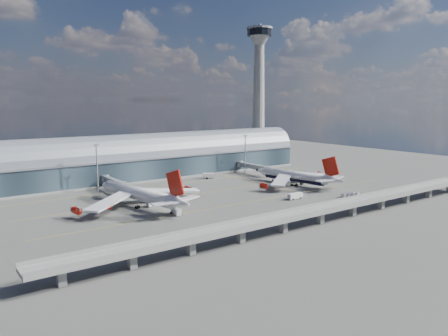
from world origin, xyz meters
TOP-DOWN VIEW (x-y plane):
  - ground at (0.00, 0.00)m, footprint 500.00×500.00m
  - taxi_lines at (0.00, 22.11)m, footprint 200.00×80.12m
  - terminal at (0.00, 77.99)m, footprint 200.00×30.00m
  - control_tower at (85.00, 83.00)m, footprint 19.00×19.00m
  - guideway at (-0.00, -55.00)m, footprint 220.00×8.50m
  - floodlight_mast_left at (-50.00, 55.00)m, footprint 3.00×0.70m
  - floodlight_mast_right at (50.00, 55.00)m, footprint 3.00×0.70m
  - airliner_left at (-45.60, 11.98)m, footprint 63.69×67.03m
  - airliner_right at (49.37, 7.32)m, footprint 57.22×59.86m
  - jet_bridge_left at (-42.48, 53.12)m, footprint 4.40×28.00m
  - jet_bridge_right at (52.61, 51.18)m, footprint 4.40×32.00m
  - service_truck_0 at (-39.58, -9.70)m, footprint 3.15×7.20m
  - service_truck_1 at (-41.25, 9.30)m, footprint 5.50×3.18m
  - service_truck_2 at (22.59, -18.61)m, footprint 8.31×2.63m
  - service_truck_3 at (44.12, 9.15)m, footprint 6.27×7.07m
  - service_truck_4 at (-13.72, 29.73)m, footprint 2.89×5.73m
  - service_truck_5 at (20.21, 54.07)m, footprint 7.36×5.15m
  - cargo_train_0 at (26.42, -16.58)m, footprint 8.88×3.23m
  - cargo_train_1 at (48.81, -31.13)m, footprint 10.47×4.85m
  - cargo_train_2 at (49.73, -30.74)m, footprint 11.63×3.53m

SIDE VIEW (x-z plane):
  - ground at x=0.00m, z-range 0.00..0.00m
  - taxi_lines at x=0.00m, z-range 0.00..0.01m
  - cargo_train_0 at x=26.42m, z-range 0.03..1.50m
  - cargo_train_1 at x=48.81m, z-range 0.04..1.79m
  - cargo_train_2 at x=49.73m, z-range 0.04..1.96m
  - service_truck_0 at x=-39.58m, z-range 0.05..2.93m
  - service_truck_1 at x=-41.25m, z-range 0.01..3.04m
  - service_truck_2 at x=22.59m, z-range 0.06..3.07m
  - service_truck_4 at x=-13.72m, z-range 0.01..3.32m
  - service_truck_5 at x=20.21m, z-range 0.04..3.36m
  - service_truck_3 at x=44.12m, z-range 0.04..3.36m
  - airliner_right at x=49.37m, z-range -4.58..14.45m
  - jet_bridge_left at x=-42.48m, z-range 1.55..8.80m
  - jet_bridge_right at x=52.61m, z-range 1.56..8.81m
  - guideway at x=0.00m, z-range 1.69..8.89m
  - airliner_left at x=-45.60m, z-range -4.39..16.09m
  - terminal at x=0.00m, z-range -2.66..25.34m
  - floodlight_mast_left at x=-50.00m, z-range 0.78..26.48m
  - floodlight_mast_right at x=50.00m, z-range 0.78..26.48m
  - control_tower at x=85.00m, z-range 0.14..103.14m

